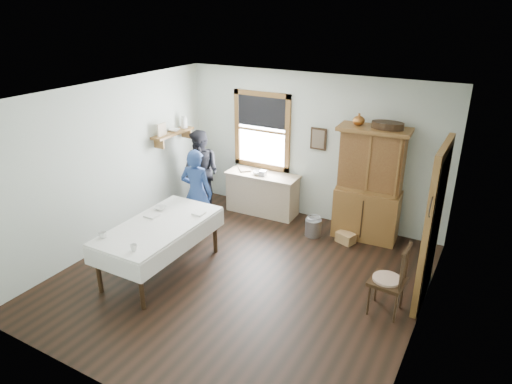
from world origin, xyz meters
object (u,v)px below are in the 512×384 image
china_hutch (369,185)px  spindle_chair (388,278)px  work_counter (262,193)px  dining_table (161,248)px  pail (313,227)px  wicker_basket (346,238)px  woman_blue (197,196)px  figure_dark (201,174)px

china_hutch → spindle_chair: size_ratio=1.93×
spindle_chair → china_hutch: bearing=118.7°
work_counter → china_hutch: china_hutch is taller
china_hutch → dining_table: 3.55m
pail → work_counter: bearing=162.0°
wicker_basket → woman_blue: (-2.39, -0.97, 0.63)m
figure_dark → china_hutch: bearing=11.9°
woman_blue → china_hutch: bearing=-163.7°
china_hutch → wicker_basket: (-0.21, -0.36, -0.89)m
pail → wicker_basket: size_ratio=1.02×
pail → woman_blue: size_ratio=0.21×
pail → woman_blue: (-1.80, -0.93, 0.57)m
spindle_chair → woman_blue: (-3.46, 0.59, 0.21)m
wicker_basket → work_counter: bearing=168.5°
dining_table → pail: (1.57, 2.19, -0.24)m
spindle_chair → dining_table: bearing=-163.7°
china_hutch → spindle_chair: 2.15m
work_counter → woman_blue: size_ratio=0.96×
pail → figure_dark: (-2.35, -0.04, 0.58)m
china_hutch → woman_blue: 2.93m
work_counter → china_hutch: 2.12m
work_counter → wicker_basket: size_ratio=4.63×
spindle_chair → pail: spindle_chair is taller
woman_blue → dining_table: bearing=89.8°
work_counter → spindle_chair: bearing=-35.6°
spindle_chair → figure_dark: size_ratio=0.69×
pail → wicker_basket: pail is taller
china_hutch → dining_table: bearing=-136.1°
china_hutch → pail: china_hutch is taller
china_hutch → wicker_basket: bearing=-124.4°
work_counter → spindle_chair: (2.90, -1.93, 0.11)m
dining_table → work_counter: bearing=82.8°
dining_table → figure_dark: figure_dark is taller
spindle_chair → figure_dark: bearing=164.2°
pail → woman_blue: woman_blue is taller
pail → wicker_basket: (0.59, 0.03, -0.06)m
pail → wicker_basket: bearing=3.2°
wicker_basket → figure_dark: 3.01m
spindle_chair → work_counter: bearing=151.0°
dining_table → wicker_basket: (2.16, 2.22, -0.31)m
spindle_chair → pail: bearing=142.1°
spindle_chair → wicker_basket: 1.93m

